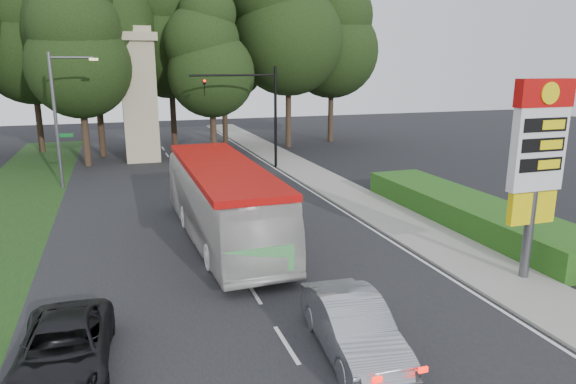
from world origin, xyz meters
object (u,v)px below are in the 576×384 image
object	(u,v)px
sedan_silver	(353,327)
suv_charcoal	(64,349)
gas_station_pylon	(538,153)
monument	(139,94)
traffic_signal_mast	(257,103)
transit_bus	(222,203)
streetlight_signs	(59,114)

from	to	relation	value
sedan_silver	suv_charcoal	distance (m)	7.09
gas_station_pylon	suv_charcoal	size ratio (longest dim) A/B	1.49
gas_station_pylon	monument	xyz separation A→B (m)	(-11.20, 28.01, 0.66)
traffic_signal_mast	transit_bus	distance (m)	15.85
traffic_signal_mast	suv_charcoal	distance (m)	25.86
streetlight_signs	transit_bus	size ratio (longest dim) A/B	0.68
transit_bus	traffic_signal_mast	bearing A→B (deg)	67.29
streetlight_signs	transit_bus	bearing A→B (deg)	-60.41
transit_bus	suv_charcoal	bearing A→B (deg)	-125.37
suv_charcoal	streetlight_signs	bearing A→B (deg)	96.81
transit_bus	sedan_silver	world-z (taller)	transit_bus
gas_station_pylon	transit_bus	world-z (taller)	gas_station_pylon
sedan_silver	suv_charcoal	world-z (taller)	sedan_silver
traffic_signal_mast	streetlight_signs	distance (m)	12.83
traffic_signal_mast	transit_bus	size ratio (longest dim) A/B	0.61
streetlight_signs	transit_bus	xyz separation A→B (m)	(7.13, -12.55, -2.79)
sedan_silver	suv_charcoal	size ratio (longest dim) A/B	0.99
gas_station_pylon	traffic_signal_mast	xyz separation A→B (m)	(-3.52, 22.00, 0.22)
gas_station_pylon	traffic_signal_mast	distance (m)	22.29
gas_station_pylon	streetlight_signs	xyz separation A→B (m)	(-16.19, 20.01, -0.01)
sedan_silver	suv_charcoal	bearing A→B (deg)	173.68
traffic_signal_mast	sedan_silver	xyz separation A→B (m)	(-4.18, -24.39, -3.92)
traffic_signal_mast	monument	distance (m)	9.76
streetlight_signs	transit_bus	distance (m)	14.70
suv_charcoal	traffic_signal_mast	bearing A→B (deg)	66.79
traffic_signal_mast	streetlight_signs	world-z (taller)	streetlight_signs
streetlight_signs	monument	size ratio (longest dim) A/B	0.80
gas_station_pylon	suv_charcoal	distance (m)	15.17
traffic_signal_mast	monument	size ratio (longest dim) A/B	0.72
streetlight_signs	monument	xyz separation A→B (m)	(4.99, 7.99, 0.67)
sedan_silver	streetlight_signs	bearing A→B (deg)	115.88
monument	transit_bus	world-z (taller)	monument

